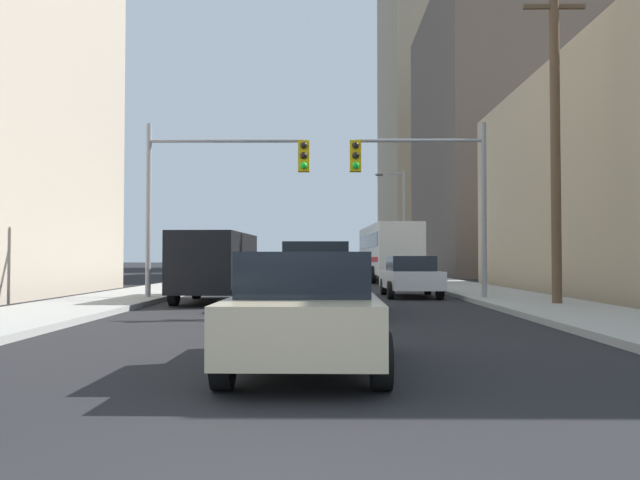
# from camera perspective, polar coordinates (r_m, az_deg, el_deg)

# --- Properties ---
(sidewalk_left) EXTENTS (3.25, 160.00, 0.15)m
(sidewalk_left) POSITION_cam_1_polar(r_m,az_deg,el_deg) (53.92, -6.94, -3.09)
(sidewalk_left) COLOR #9E9E99
(sidewalk_left) RESTS_ON ground
(sidewalk_right) EXTENTS (3.25, 160.00, 0.15)m
(sidewalk_right) POSITION_cam_1_polar(r_m,az_deg,el_deg) (53.84, 7.29, -3.09)
(sidewalk_right) COLOR #9E9E99
(sidewalk_right) RESTS_ON ground
(city_bus) EXTENTS (2.92, 11.58, 3.40)m
(city_bus) POSITION_cam_1_polar(r_m,az_deg,el_deg) (39.08, 6.18, -0.93)
(city_bus) COLOR silver
(city_bus) RESTS_ON ground
(pickup_truck_blue) EXTENTS (2.20, 5.46, 1.90)m
(pickup_truck_blue) POSITION_cam_1_polar(r_m,az_deg,el_deg) (17.01, -0.50, -3.38)
(pickup_truck_blue) COLOR navy
(pickup_truck_blue) RESTS_ON ground
(cargo_van_black) EXTENTS (2.17, 5.28, 2.26)m
(cargo_van_black) POSITION_cam_1_polar(r_m,az_deg,el_deg) (20.96, -9.47, -2.06)
(cargo_van_black) COLOR black
(cargo_van_black) RESTS_ON ground
(sedan_beige) EXTENTS (1.95, 4.22, 1.52)m
(sedan_beige) POSITION_cam_1_polar(r_m,az_deg,el_deg) (8.24, -1.30, -6.35)
(sedan_beige) COLOR #C6B793
(sedan_beige) RESTS_ON ground
(sedan_white) EXTENTS (1.96, 4.27, 1.52)m
(sedan_white) POSITION_cam_1_polar(r_m,az_deg,el_deg) (23.61, 8.19, -3.27)
(sedan_white) COLOR white
(sedan_white) RESTS_ON ground
(sedan_grey) EXTENTS (1.95, 4.22, 1.52)m
(sedan_grey) POSITION_cam_1_polar(r_m,az_deg,el_deg) (34.50, -5.78, -2.76)
(sedan_grey) COLOR slate
(sedan_grey) RESTS_ON ground
(traffic_signal_near_left) EXTENTS (5.52, 0.44, 6.00)m
(traffic_signal_near_left) POSITION_cam_1_polar(r_m,az_deg,el_deg) (21.49, -9.05, 5.52)
(traffic_signal_near_left) COLOR gray
(traffic_signal_near_left) RESTS_ON ground
(traffic_signal_near_right) EXTENTS (4.59, 0.44, 6.00)m
(traffic_signal_near_right) POSITION_cam_1_polar(r_m,az_deg,el_deg) (21.45, 9.48, 5.43)
(traffic_signal_near_right) COLOR gray
(traffic_signal_near_right) RESTS_ON ground
(utility_pole_right) EXTENTS (2.20, 0.28, 10.17)m
(utility_pole_right) POSITION_cam_1_polar(r_m,az_deg,el_deg) (19.72, 20.56, 9.92)
(utility_pole_right) COLOR brown
(utility_pole_right) RESTS_ON ground
(street_lamp_right) EXTENTS (2.07, 0.32, 7.50)m
(street_lamp_right) POSITION_cam_1_polar(r_m,az_deg,el_deg) (43.65, 7.24, 2.38)
(street_lamp_right) COLOR gray
(street_lamp_right) RESTS_ON ground
(building_right_mid_block) EXTENTS (15.10, 22.35, 23.59)m
(building_right_mid_block) POSITION_cam_1_polar(r_m,az_deg,el_deg) (57.50, 17.37, 8.80)
(building_right_mid_block) COLOR #66564C
(building_right_mid_block) RESTS_ON ground
(building_right_far_highrise) EXTENTS (16.06, 29.50, 68.72)m
(building_right_far_highrise) POSITION_cam_1_polar(r_m,az_deg,el_deg) (98.18, 10.87, 17.97)
(building_right_far_highrise) COLOR tan
(building_right_far_highrise) RESTS_ON ground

